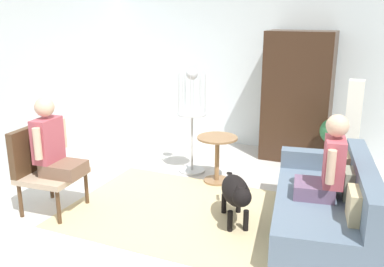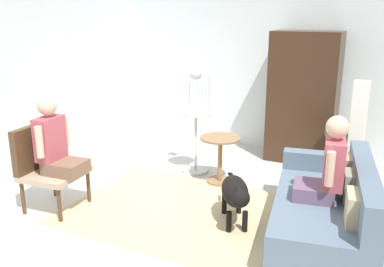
% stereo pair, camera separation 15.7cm
% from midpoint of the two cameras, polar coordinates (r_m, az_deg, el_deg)
% --- Properties ---
extents(ground_plane, '(6.46, 6.46, 0.00)m').
position_cam_midpoint_polar(ground_plane, '(4.70, 0.13, -11.07)').
color(ground_plane, beige).
extents(back_wall, '(5.90, 0.12, 2.79)m').
position_cam_midpoint_polar(back_wall, '(6.84, 9.50, 9.55)').
color(back_wall, silver).
rests_on(back_wall, ground).
extents(left_wall, '(0.12, 5.98, 2.79)m').
position_cam_midpoint_polar(left_wall, '(6.07, -23.00, 7.70)').
color(left_wall, silver).
rests_on(left_wall, ground).
extents(area_rug, '(2.65, 1.88, 0.01)m').
position_cam_midpoint_polar(area_rug, '(4.79, -1.37, -10.50)').
color(area_rug, '#C6B284').
rests_on(area_rug, ground).
extents(couch, '(1.17, 1.89, 0.76)m').
position_cam_midpoint_polar(couch, '(4.44, 16.77, -9.51)').
color(couch, slate).
rests_on(couch, ground).
extents(armchair, '(0.63, 0.67, 0.94)m').
position_cam_midpoint_polar(armchair, '(4.99, -20.34, -3.78)').
color(armchair, '#4C331E').
rests_on(armchair, ground).
extents(person_on_couch, '(0.49, 0.52, 0.83)m').
position_cam_midpoint_polar(person_on_couch, '(4.24, 16.75, -4.05)').
color(person_on_couch, '#664D6B').
extents(person_on_armchair, '(0.50, 0.51, 0.84)m').
position_cam_midpoint_polar(person_on_armchair, '(4.81, -19.07, -1.42)').
color(person_on_armchair, brown).
extents(round_end_table, '(0.52, 0.52, 0.61)m').
position_cam_midpoint_polar(round_end_table, '(5.47, 2.57, -2.74)').
color(round_end_table, olive).
rests_on(round_end_table, ground).
extents(dog, '(0.52, 0.82, 0.56)m').
position_cam_midpoint_polar(dog, '(4.42, 4.88, -7.84)').
color(dog, black).
rests_on(dog, ground).
extents(bird_cage_stand, '(0.39, 0.39, 1.44)m').
position_cam_midpoint_polar(bird_cage_stand, '(5.72, -0.80, 1.60)').
color(bird_cage_stand, silver).
rests_on(bird_cage_stand, ground).
extents(potted_plant, '(0.40, 0.40, 0.79)m').
position_cam_midpoint_polar(potted_plant, '(5.98, 17.84, -1.07)').
color(potted_plant, '#996047').
rests_on(potted_plant, ground).
extents(column_lamp, '(0.20, 0.20, 1.35)m').
position_cam_midpoint_polar(column_lamp, '(5.67, 19.88, -0.04)').
color(column_lamp, '#4C4742').
rests_on(column_lamp, ground).
extents(armoire_cabinet, '(0.95, 0.56, 1.89)m').
position_cam_midpoint_polar(armoire_cabinet, '(6.39, 13.29, 4.80)').
color(armoire_cabinet, '#382316').
rests_on(armoire_cabinet, ground).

